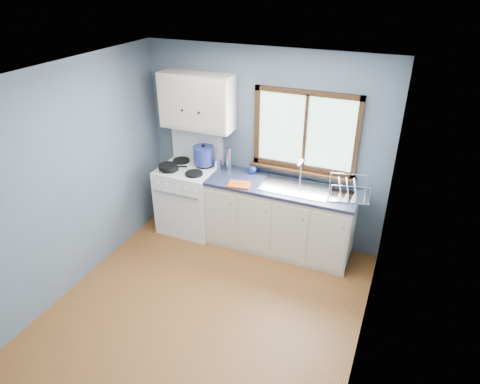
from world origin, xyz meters
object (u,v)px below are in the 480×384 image
at_px(gas_range, 190,196).
at_px(utensil_crock, 217,164).
at_px(thermos, 229,159).
at_px(base_cabinets, 280,220).
at_px(skillet, 168,167).
at_px(sink, 295,192).
at_px(stockpot, 204,155).
at_px(dish_rack, 348,192).

bearing_deg(gas_range, utensil_crock, 22.74).
bearing_deg(utensil_crock, thermos, 9.34).
relative_size(base_cabinets, skillet, 4.65).
height_order(sink, stockpot, stockpot).
distance_m(gas_range, skillet, 0.56).
distance_m(utensil_crock, thermos, 0.18).
bearing_deg(skillet, utensil_crock, 6.85).
distance_m(base_cabinets, skillet, 1.61).
bearing_deg(dish_rack, utensil_crock, 162.59).
bearing_deg(stockpot, thermos, 5.92).
distance_m(sink, thermos, 1.00).
height_order(gas_range, stockpot, gas_range).
relative_size(gas_range, utensil_crock, 3.98).
height_order(stockpot, dish_rack, stockpot).
bearing_deg(utensil_crock, skillet, -149.53).
relative_size(base_cabinets, utensil_crock, 5.41).
relative_size(gas_range, skillet, 3.42).
height_order(utensil_crock, dish_rack, utensil_crock).
relative_size(sink, dish_rack, 1.62).
height_order(gas_range, thermos, gas_range).
xyz_separation_m(skillet, dish_rack, (2.30, 0.22, -0.00)).
xyz_separation_m(gas_range, skillet, (-0.19, -0.17, 0.49)).
relative_size(skillet, stockpot, 1.22).
bearing_deg(sink, utensil_crock, 173.08).
bearing_deg(base_cabinets, gas_range, -179.18).
xyz_separation_m(base_cabinets, thermos, (-0.78, 0.16, 0.67)).
xyz_separation_m(skillet, thermos, (0.71, 0.35, 0.09)).
height_order(base_cabinets, utensil_crock, utensil_crock).
bearing_deg(base_cabinets, skillet, -172.65).
bearing_deg(dish_rack, stockpot, 163.28).
relative_size(gas_range, base_cabinets, 0.74).
xyz_separation_m(gas_range, sink, (1.49, 0.02, 0.37)).
height_order(skillet, utensil_crock, utensil_crock).
relative_size(base_cabinets, sink, 2.20).
height_order(base_cabinets, dish_rack, dish_rack).
relative_size(gas_range, sink, 1.62).
bearing_deg(base_cabinets, dish_rack, 1.68).
xyz_separation_m(thermos, dish_rack, (1.58, -0.14, -0.09)).
distance_m(gas_range, thermos, 0.80).
distance_m(stockpot, thermos, 0.36).
bearing_deg(skillet, stockpot, 17.72).
height_order(base_cabinets, stockpot, stockpot).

